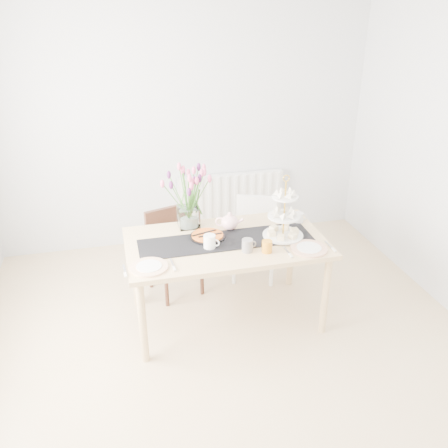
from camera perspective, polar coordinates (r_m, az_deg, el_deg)
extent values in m
plane|color=tan|center=(3.72, 1.92, -17.08)|extent=(4.50, 4.50, 0.00)
plane|color=silver|center=(5.08, -4.88, 11.63)|extent=(4.00, 0.00, 4.00)
cube|color=white|center=(5.39, 0.82, 3.03)|extent=(1.20, 0.08, 0.60)
cube|color=tan|center=(3.82, 0.25, -2.29)|extent=(1.60, 0.90, 0.04)
cylinder|color=tan|center=(3.61, -9.76, -11.60)|extent=(0.06, 0.06, 0.71)
cylinder|color=tan|center=(3.94, 12.10, -8.39)|extent=(0.06, 0.06, 0.71)
cylinder|color=tan|center=(4.25, -10.68, -5.51)|extent=(0.06, 0.06, 0.71)
cylinder|color=tan|center=(4.52, 8.06, -3.24)|extent=(0.06, 0.06, 0.71)
cube|color=#371C14|center=(4.37, -5.95, -3.57)|extent=(0.49, 0.49, 0.04)
cube|color=#371C14|center=(4.42, -7.07, -0.30)|extent=(0.38, 0.16, 0.37)
cylinder|color=#371C14|center=(4.28, -6.93, -7.63)|extent=(0.04, 0.04, 0.38)
cylinder|color=#371C14|center=(4.41, -2.68, -6.33)|extent=(0.04, 0.04, 0.38)
cylinder|color=#371C14|center=(4.56, -8.87, -5.48)|extent=(0.04, 0.04, 0.38)
cylinder|color=#371C14|center=(4.68, -4.83, -4.33)|extent=(0.04, 0.04, 0.38)
cube|color=white|center=(4.61, 3.69, -1.91)|extent=(0.50, 0.50, 0.04)
cube|color=white|center=(4.67, 3.89, 1.29)|extent=(0.38, 0.18, 0.37)
cylinder|color=white|center=(4.56, 1.21, -5.13)|extent=(0.04, 0.04, 0.37)
cylinder|color=white|center=(4.55, 5.74, -5.39)|extent=(0.04, 0.04, 0.37)
cylinder|color=white|center=(4.87, 1.64, -2.99)|extent=(0.04, 0.04, 0.37)
cylinder|color=white|center=(4.86, 5.87, -3.22)|extent=(0.04, 0.04, 0.37)
cube|color=black|center=(3.81, 0.25, -1.98)|extent=(1.40, 0.35, 0.01)
cube|color=silver|center=(4.03, -4.30, 0.86)|extent=(0.17, 0.17, 0.17)
cylinder|color=gold|center=(3.80, 7.27, 1.70)|extent=(0.01, 0.01, 0.48)
cylinder|color=white|center=(3.90, 7.09, -1.33)|extent=(0.33, 0.33, 0.01)
cylinder|color=white|center=(3.82, 7.23, 0.95)|extent=(0.26, 0.26, 0.01)
cylinder|color=white|center=(3.76, 7.37, 3.24)|extent=(0.21, 0.21, 0.01)
cylinder|color=silver|center=(4.16, 8.92, 0.77)|extent=(0.11, 0.11, 0.09)
cylinder|color=black|center=(3.85, -2.00, -1.57)|extent=(0.29, 0.29, 0.02)
cylinder|color=orange|center=(3.84, -2.01, -1.33)|extent=(0.26, 0.26, 0.01)
cylinder|color=slate|center=(3.64, 2.83, -2.60)|extent=(0.10, 0.10, 0.10)
cylinder|color=white|center=(3.68, -1.75, -2.16)|extent=(0.13, 0.13, 0.11)
cylinder|color=orange|center=(3.64, 5.20, -2.71)|extent=(0.11, 0.11, 0.09)
cylinder|color=white|center=(3.48, -9.01, -5.14)|extent=(0.30, 0.30, 0.01)
cylinder|color=silver|center=(3.74, 10.18, -2.92)|extent=(0.29, 0.29, 0.01)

